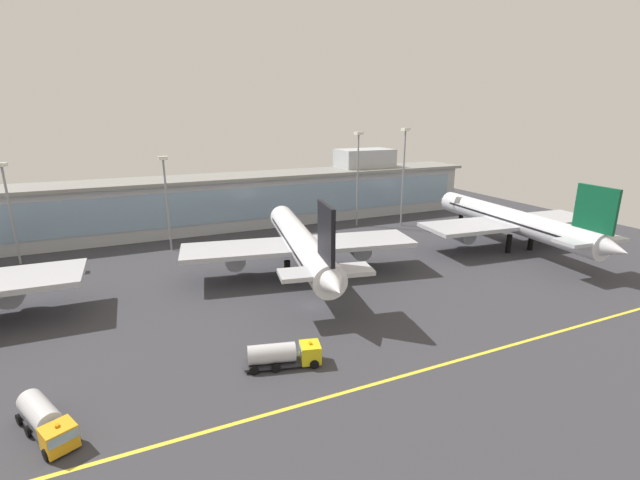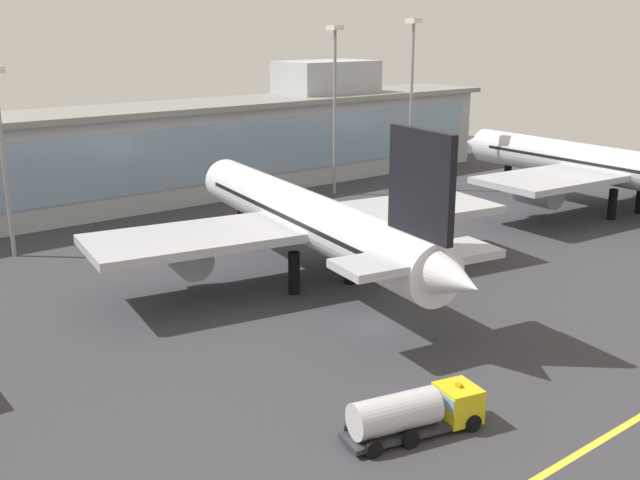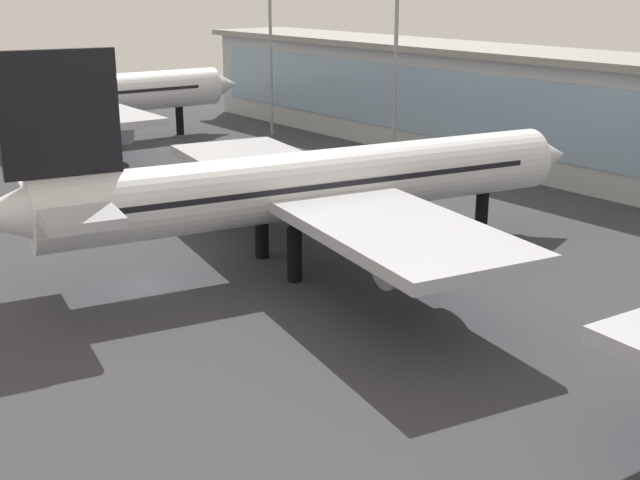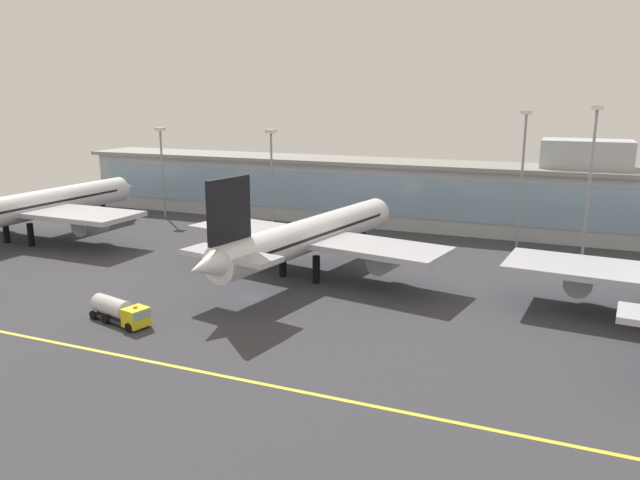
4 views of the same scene
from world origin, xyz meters
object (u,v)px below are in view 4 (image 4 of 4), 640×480
Objects in this scene: apron_light_mast_west at (162,158)px; apron_light_mast_east at (272,163)px; airliner_near_left at (31,207)px; fuel_tanker_truck at (121,311)px; apron_light_mast_far_east at (523,160)px; airliner_near_right at (310,235)px; apron_light_mast_centre at (592,163)px.

apron_light_mast_west is 28.69m from apron_light_mast_east.
fuel_tanker_truck is (44.32, -27.94, -4.94)m from airliner_near_left.
apron_light_mast_west is (8.83, 28.61, 6.97)m from airliner_near_left.
apron_light_mast_far_east is (40.76, 56.31, 14.36)m from fuel_tanker_truck.
airliner_near_right is at bearing -53.09° from apron_light_mast_east.
airliner_near_left is 1.11× the size of airliner_near_right.
apron_light_mast_west is at bearing 174.86° from apron_light_mast_east.
airliner_near_right is 2.06× the size of apron_light_mast_far_east.
airliner_near_left is at bearing -161.56° from apron_light_mast_far_east.
apron_light_mast_west reaches higher than airliner_near_right.
apron_light_mast_west is 87.25m from apron_light_mast_centre.
apron_light_mast_east is (-58.48, 2.55, -2.80)m from apron_light_mast_centre.
apron_light_mast_west is at bearing 69.40° from airliner_near_right.
fuel_tanker_truck is 0.38× the size of apron_light_mast_far_east.
apron_light_mast_west is at bearing -15.58° from airliner_near_left.
apron_light_mast_centre is 1.04× the size of apron_light_mast_far_east.
apron_light_mast_east is at bearing -177.21° from apron_light_mast_far_east.
apron_light_mast_centre reaches higher than apron_light_mast_far_east.
apron_light_mast_far_east reaches higher than airliner_near_right.
apron_light_mast_far_east is at bearing 155.71° from apron_light_mast_centre.
apron_light_mast_east is 47.79m from apron_light_mast_far_east.
apron_light_mast_centre is (95.88, 23.50, 9.94)m from airliner_near_left.
fuel_tanker_truck is at bearing -135.06° from apron_light_mast_centre.
apron_light_mast_far_east reaches higher than apron_light_mast_west.
apron_light_mast_centre is at bearing -2.49° from apron_light_mast_east.
airliner_near_left is at bearing -166.23° from apron_light_mast_centre.
airliner_near_left is 2.78× the size of apron_light_mast_west.
apron_light_mast_far_east is at bearing -0.18° from apron_light_mast_west.
fuel_tanker_truck is 0.46× the size of apron_light_mast_east.
airliner_near_left is 90.18m from apron_light_mast_far_east.
apron_light_mast_east reaches higher than airliner_near_right.
airliner_near_left is at bearing 99.86° from airliner_near_right.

